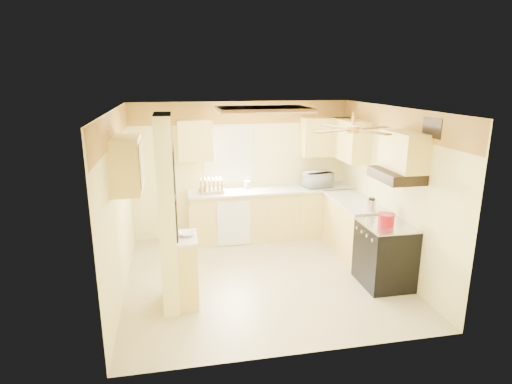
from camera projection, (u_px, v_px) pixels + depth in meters
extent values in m
plane|color=tan|center=(263.00, 277.00, 6.46)|extent=(4.00, 4.00, 0.00)
plane|color=white|center=(264.00, 109.00, 5.80)|extent=(4.00, 4.00, 0.00)
plane|color=#FFF09B|center=(242.00, 170.00, 7.93)|extent=(4.00, 0.00, 4.00)
plane|color=#FFF09B|center=(302.00, 247.00, 4.33)|extent=(4.00, 0.00, 4.00)
plane|color=#FFF09B|center=(118.00, 205.00, 5.76)|extent=(0.00, 3.80, 3.80)
plane|color=#FFF09B|center=(392.00, 190.00, 6.50)|extent=(0.00, 3.80, 3.80)
cube|color=#F7BD48|center=(242.00, 113.00, 7.64)|extent=(4.00, 0.02, 0.40)
cube|color=#FFF09B|center=(167.00, 215.00, 5.36)|extent=(0.20, 0.70, 2.50)
cube|color=#EFD574|center=(188.00, 272.00, 5.61)|extent=(0.25, 0.55, 0.90)
cube|color=silver|center=(186.00, 238.00, 5.48)|extent=(0.28, 0.58, 0.04)
cube|color=#EFD574|center=(271.00, 214.00, 7.95)|extent=(3.00, 0.60, 0.90)
cube|color=#EFD574|center=(354.00, 228.00, 7.22)|extent=(0.60, 1.40, 0.90)
cube|color=silver|center=(272.00, 190.00, 7.82)|extent=(3.04, 0.64, 0.04)
cube|color=silver|center=(355.00, 201.00, 7.10)|extent=(0.64, 1.44, 0.04)
cube|color=white|center=(234.00, 223.00, 7.52)|extent=(0.58, 0.02, 0.80)
cube|color=white|center=(228.00, 155.00, 7.79)|extent=(0.92, 0.02, 1.02)
cube|color=white|center=(228.00, 155.00, 7.80)|extent=(0.80, 0.02, 0.90)
cube|color=#EFD574|center=(195.00, 140.00, 7.45)|extent=(0.60, 0.35, 0.70)
cube|color=#EFD574|center=(326.00, 137.00, 7.90)|extent=(0.90, 0.35, 0.70)
cube|color=#EFD574|center=(350.00, 140.00, 7.50)|extent=(0.35, 1.00, 0.70)
cube|color=#EFD574|center=(126.00, 164.00, 5.40)|extent=(0.35, 0.75, 0.70)
cube|color=#EFD574|center=(404.00, 151.00, 5.77)|extent=(0.35, 0.76, 0.52)
cube|color=black|center=(385.00, 255.00, 6.13)|extent=(0.65, 0.76, 0.90)
cube|color=silver|center=(387.00, 225.00, 6.01)|extent=(0.66, 0.77, 0.02)
cylinder|color=silver|center=(373.00, 240.00, 5.74)|extent=(0.03, 0.05, 0.05)
cylinder|color=silver|center=(367.00, 236.00, 5.90)|extent=(0.03, 0.05, 0.05)
cylinder|color=silver|center=(362.00, 232.00, 6.05)|extent=(0.03, 0.05, 0.05)
cylinder|color=silver|center=(357.00, 228.00, 6.21)|extent=(0.03, 0.05, 0.05)
cube|color=black|center=(396.00, 175.00, 5.84)|extent=(0.50, 0.76, 0.14)
cube|color=black|center=(174.00, 167.00, 5.22)|extent=(0.02, 0.42, 0.57)
cube|color=white|center=(174.00, 167.00, 5.22)|extent=(0.01, 0.37, 0.52)
cube|color=black|center=(176.00, 218.00, 5.39)|extent=(0.02, 0.42, 0.57)
cube|color=yellow|center=(177.00, 218.00, 5.39)|extent=(0.01, 0.37, 0.52)
cube|color=brown|center=(263.00, 109.00, 6.31)|extent=(1.35, 0.95, 0.06)
cube|color=white|center=(263.00, 111.00, 6.31)|extent=(1.15, 0.75, 0.02)
cylinder|color=gold|center=(353.00, 118.00, 5.35)|extent=(0.04, 0.04, 0.16)
cylinder|color=gold|center=(353.00, 129.00, 5.39)|extent=(0.18, 0.18, 0.08)
cube|color=brown|center=(371.00, 128.00, 5.55)|extent=(0.55, 0.28, 0.01)
cube|color=brown|center=(336.00, 127.00, 5.65)|extent=(0.28, 0.55, 0.01)
cube|color=brown|center=(333.00, 131.00, 5.23)|extent=(0.55, 0.28, 0.01)
cube|color=brown|center=(371.00, 132.00, 5.12)|extent=(0.28, 0.55, 0.01)
cube|color=black|center=(432.00, 128.00, 5.37)|extent=(0.02, 0.40, 0.25)
imported|color=white|center=(318.00, 180.00, 7.92)|extent=(0.56, 0.42, 0.28)
imported|color=white|center=(187.00, 234.00, 5.50)|extent=(0.21, 0.21, 0.05)
cylinder|color=#AC0F1B|center=(386.00, 220.00, 5.97)|extent=(0.22, 0.22, 0.14)
cylinder|color=#AC0F1B|center=(387.00, 214.00, 5.95)|extent=(0.24, 0.24, 0.02)
cylinder|color=silver|center=(371.00, 206.00, 6.49)|extent=(0.14, 0.14, 0.18)
cylinder|color=black|center=(372.00, 199.00, 6.46)|extent=(0.09, 0.09, 0.03)
cube|color=tan|center=(211.00, 191.00, 7.58)|extent=(0.45, 0.35, 0.04)
cube|color=tan|center=(201.00, 186.00, 7.52)|extent=(0.02, 0.29, 0.24)
cube|color=tan|center=(205.00, 186.00, 7.53)|extent=(0.02, 0.29, 0.24)
cube|color=tan|center=(209.00, 186.00, 7.55)|extent=(0.02, 0.29, 0.24)
cube|color=tan|center=(213.00, 185.00, 7.56)|extent=(0.02, 0.29, 0.24)
cube|color=tan|center=(217.00, 185.00, 7.57)|extent=(0.02, 0.29, 0.24)
cube|color=tan|center=(221.00, 185.00, 7.59)|extent=(0.02, 0.29, 0.24)
cylinder|color=white|center=(205.00, 186.00, 7.53)|extent=(0.02, 0.24, 0.24)
cylinder|color=white|center=(213.00, 185.00, 7.56)|extent=(0.02, 0.24, 0.24)
cylinder|color=white|center=(247.00, 184.00, 7.84)|extent=(0.11, 0.11, 0.14)
cylinder|color=tan|center=(249.00, 182.00, 7.84)|extent=(0.01, 0.01, 0.22)
cylinder|color=tan|center=(247.00, 182.00, 7.85)|extent=(0.01, 0.01, 0.22)
cylinder|color=tan|center=(246.00, 182.00, 7.83)|extent=(0.01, 0.01, 0.22)
cylinder|color=tan|center=(248.00, 183.00, 7.81)|extent=(0.01, 0.01, 0.22)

